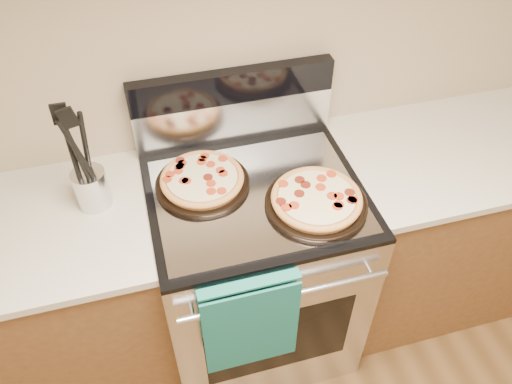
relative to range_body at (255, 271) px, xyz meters
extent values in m
plane|color=tan|center=(0.00, 0.35, 0.90)|extent=(4.00, 0.00, 4.00)
cube|color=#B7B7BC|center=(0.00, 0.00, 0.00)|extent=(0.76, 0.68, 0.90)
cube|color=black|center=(0.00, -0.34, 0.00)|extent=(0.56, 0.01, 0.40)
cube|color=black|center=(0.00, 0.00, 0.46)|extent=(0.76, 0.68, 0.02)
cube|color=silver|center=(0.00, 0.31, 0.56)|extent=(0.76, 0.06, 0.18)
cube|color=black|center=(0.00, 0.31, 0.71)|extent=(0.76, 0.06, 0.12)
cylinder|color=silver|center=(0.00, -0.38, 0.35)|extent=(0.70, 0.03, 0.03)
cube|color=gray|center=(0.00, -0.03, 0.47)|extent=(0.70, 0.55, 0.01)
cube|color=brown|center=(-0.88, 0.03, -0.01)|extent=(1.00, 0.62, 0.88)
cube|color=brown|center=(0.88, 0.03, -0.01)|extent=(1.00, 0.62, 0.88)
cube|color=beige|center=(0.88, 0.03, 0.45)|extent=(1.02, 0.64, 0.03)
cylinder|color=silver|center=(-0.55, 0.09, 0.53)|extent=(0.12, 0.12, 0.14)
camera|label=1|loc=(-0.33, -1.22, 1.70)|focal=35.00mm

